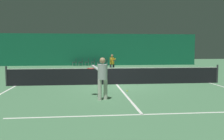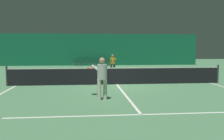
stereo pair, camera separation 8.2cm
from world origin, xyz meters
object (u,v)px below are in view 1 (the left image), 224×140
at_px(tennis_net, 117,75).
at_px(player_near, 102,75).
at_px(player_far, 112,62).
at_px(tennis_ball, 127,91).
at_px(courtside_chair_4, 100,61).
at_px(courtside_chair_2, 87,62).
at_px(courtside_chair_3, 94,62).
at_px(courtside_chair_5, 106,61).
at_px(courtside_chair_1, 81,62).
at_px(courtside_chair_0, 75,62).

bearing_deg(tennis_net, player_near, -104.94).
bearing_deg(player_near, player_far, -33.44).
bearing_deg(tennis_ball, courtside_chair_4, 90.97).
relative_size(courtside_chair_2, tennis_ball, 12.73).
bearing_deg(player_far, player_near, -14.49).
bearing_deg(player_near, tennis_ball, -62.30).
distance_m(player_far, courtside_chair_4, 8.99).
bearing_deg(courtside_chair_3, courtside_chair_5, 90.00).
bearing_deg(courtside_chair_2, courtside_chair_3, 90.00).
height_order(tennis_net, player_far, player_far).
relative_size(tennis_net, courtside_chair_5, 14.29).
height_order(courtside_chair_1, courtside_chair_4, same).
relative_size(courtside_chair_1, courtside_chair_5, 1.00).
bearing_deg(courtside_chair_0, player_far, 20.20).
bearing_deg(player_near, courtside_chair_2, -23.79).
xyz_separation_m(player_far, courtside_chair_2, (-1.88, 8.97, -0.40)).
distance_m(courtside_chair_0, courtside_chair_1, 0.71).
bearing_deg(tennis_net, tennis_ball, -84.93).
height_order(courtside_chair_3, courtside_chair_5, same).
bearing_deg(courtside_chair_3, courtside_chair_1, -90.00).
bearing_deg(courtside_chair_2, courtside_chair_5, 90.00).
height_order(courtside_chair_2, courtside_chair_3, same).
relative_size(player_far, courtside_chair_0, 1.81).
relative_size(courtside_chair_0, courtside_chair_4, 1.00).
xyz_separation_m(tennis_net, player_near, (-1.08, -4.05, 0.46)).
distance_m(tennis_net, courtside_chair_4, 14.86).
xyz_separation_m(courtside_chair_2, courtside_chair_5, (2.13, 0.00, 0.00)).
height_order(courtside_chair_0, courtside_chair_2, same).
distance_m(tennis_net, courtside_chair_1, 15.02).
relative_size(player_far, courtside_chair_1, 1.81).
bearing_deg(player_near, courtside_chair_5, -30.22).
xyz_separation_m(tennis_net, tennis_ball, (0.21, -2.35, -0.48)).
relative_size(player_near, tennis_ball, 25.33).
bearing_deg(tennis_net, courtside_chair_5, 87.58).
height_order(courtside_chair_0, courtside_chair_4, same).
distance_m(player_near, courtside_chair_4, 18.94).
bearing_deg(tennis_ball, courtside_chair_5, 88.61).
height_order(player_near, courtside_chair_0, player_near).
bearing_deg(courtside_chair_4, tennis_ball, 0.97).
bearing_deg(courtside_chair_2, tennis_net, 5.76).
bearing_deg(courtside_chair_3, courtside_chair_0, -90.00).
relative_size(tennis_net, player_far, 7.87).
distance_m(courtside_chair_1, courtside_chair_3, 1.42).
xyz_separation_m(tennis_net, courtside_chair_0, (-2.92, 14.86, -0.03)).
bearing_deg(player_far, courtside_chair_0, -165.90).
height_order(courtside_chair_2, courtside_chair_4, same).
bearing_deg(player_far, courtside_chair_2, -174.25).
height_order(tennis_net, tennis_ball, tennis_net).
xyz_separation_m(tennis_net, courtside_chair_2, (-1.50, 14.86, -0.03)).
bearing_deg(tennis_ball, courtside_chair_0, 100.29).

